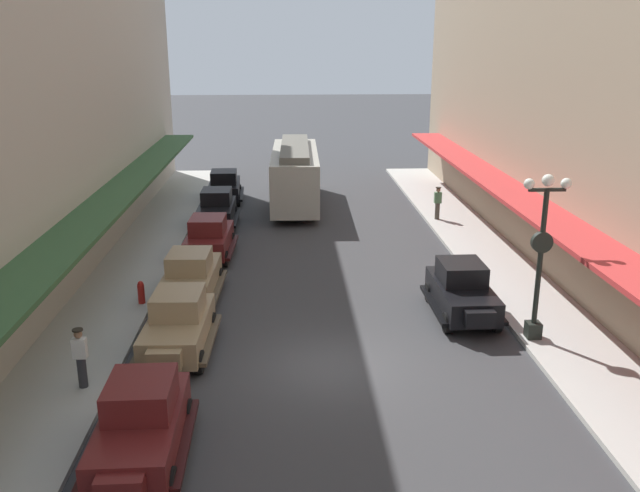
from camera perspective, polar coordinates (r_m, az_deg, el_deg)
ground_plane at (r=19.81m, az=0.91°, el=-10.12°), size 200.00×200.00×0.00m
sidewalk_left at (r=20.71m, az=-20.60°, el=-9.79°), size 3.00×60.00×0.15m
sidewalk_right at (r=21.58m, az=21.46°, el=-8.78°), size 3.00×60.00×0.15m
parked_car_0 at (r=20.72m, az=-11.90°, el=-6.35°), size 2.25×4.30×1.84m
parked_car_1 at (r=15.93m, az=-14.91°, el=-14.15°), size 2.18×4.27×1.84m
parked_car_2 at (r=34.30m, az=-8.74°, el=3.20°), size 2.14×4.26×1.84m
parked_car_3 at (r=24.77m, az=-10.83°, el=-2.35°), size 2.26×4.30×1.84m
parked_car_4 at (r=39.59m, az=-8.08°, el=5.09°), size 2.26×4.30×1.84m
parked_car_5 at (r=29.40m, az=-9.36°, el=0.83°), size 2.25×4.30×1.84m
parked_car_6 at (r=23.38m, az=11.91°, el=-3.60°), size 2.16×4.27×1.84m
streetcar at (r=37.99m, az=-2.13°, el=6.22°), size 2.69×9.65×3.46m
lamp_post_with_clock at (r=21.27m, az=18.17°, el=-0.37°), size 1.42×0.44×5.16m
fire_hydrant at (r=24.52m, az=-14.88°, el=-3.79°), size 0.24×0.24×0.82m
pedestrian_0 at (r=35.22m, az=9.91°, el=3.62°), size 0.36×0.28×1.67m
pedestrian_1 at (r=19.12m, az=-19.58°, el=-8.85°), size 0.36×0.28×1.67m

